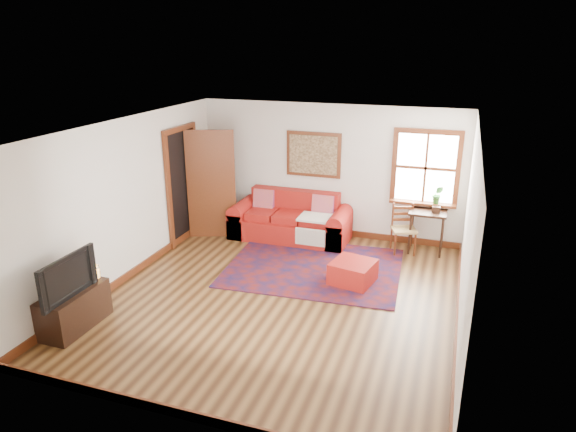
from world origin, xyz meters
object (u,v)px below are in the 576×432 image
(red_ottoman, at_px, (353,272))
(ladder_back_chair, at_px, (403,227))
(red_leather_sofa, at_px, (291,223))
(media_cabinet, at_px, (74,309))
(side_table, at_px, (428,218))

(red_ottoman, height_order, ladder_back_chair, ladder_back_chair)
(red_leather_sofa, distance_m, ladder_back_chair, 2.10)
(red_leather_sofa, distance_m, media_cabinet, 4.31)
(red_leather_sofa, distance_m, side_table, 2.51)
(red_leather_sofa, relative_size, red_ottoman, 3.61)
(red_ottoman, distance_m, ladder_back_chair, 1.64)
(ladder_back_chair, bearing_deg, side_table, 16.99)
(red_leather_sofa, bearing_deg, media_cabinet, -112.73)
(red_leather_sofa, height_order, red_ottoman, red_leather_sofa)
(red_leather_sofa, height_order, side_table, red_leather_sofa)
(red_leather_sofa, bearing_deg, red_ottoman, -45.13)
(ladder_back_chair, bearing_deg, media_cabinet, -133.51)
(side_table, relative_size, ladder_back_chair, 0.87)
(red_ottoman, bearing_deg, media_cabinet, -131.25)
(red_leather_sofa, height_order, ladder_back_chair, ladder_back_chair)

